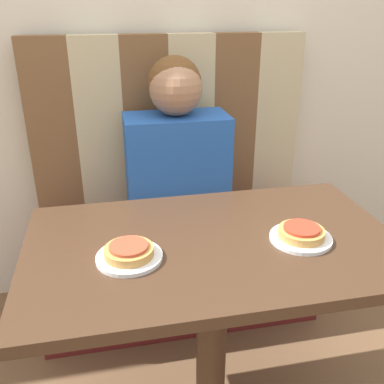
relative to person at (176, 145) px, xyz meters
The scene contains 9 objects.
wall_back 0.56m from the person, 90.00° to the left, with size 7.00×0.05×2.60m.
booth_seat 0.58m from the person, 90.00° to the right, with size 1.23×0.49×0.49m.
booth_backrest 0.21m from the person, 90.00° to the left, with size 1.23×0.07×0.77m.
dining_table 0.67m from the person, 90.00° to the right, with size 1.10×0.66×0.74m.
person is the anchor object (origin of this frame).
plate_left 0.74m from the person, 110.02° to the right, with size 0.18×0.18×0.01m.
plate_right 0.74m from the person, 69.98° to the right, with size 0.18×0.18×0.01m.
pizza_left 0.74m from the person, 110.02° to the right, with size 0.14×0.14×0.03m.
pizza_right 0.74m from the person, 69.98° to the right, with size 0.14×0.14×0.03m.
Camera 1 is at (-0.28, -1.06, 1.38)m, focal length 40.00 mm.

